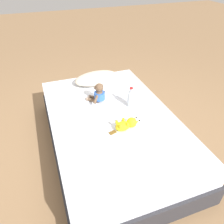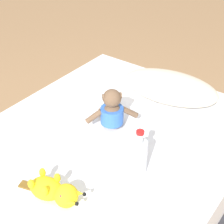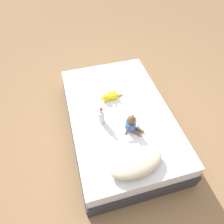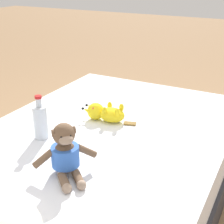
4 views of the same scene
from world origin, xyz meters
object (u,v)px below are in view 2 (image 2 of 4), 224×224
at_px(glass_bottle, 139,156).
at_px(bed, 83,194).
at_px(plush_monkey, 112,111).
at_px(pillow, 170,87).
at_px(plush_yellow_creature, 55,191).

bearing_deg(glass_bottle, bed, -157.60).
bearing_deg(plush_monkey, pillow, 76.80).
distance_m(plush_yellow_creature, glass_bottle, 0.40).
height_order(pillow, glass_bottle, glass_bottle).
height_order(pillow, plush_monkey, plush_monkey).
distance_m(pillow, plush_monkey, 0.46).
relative_size(bed, pillow, 3.31).
relative_size(pillow, plush_yellow_creature, 1.88).
bearing_deg(plush_yellow_creature, plush_monkey, 101.61).
height_order(bed, glass_bottle, glass_bottle).
xyz_separation_m(plush_monkey, glass_bottle, (0.31, -0.21, -0.00)).
bearing_deg(glass_bottle, plush_monkey, 145.49).
height_order(plush_yellow_creature, glass_bottle, glass_bottle).
relative_size(plush_monkey, plush_yellow_creature, 0.77).
height_order(bed, pillow, pillow).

